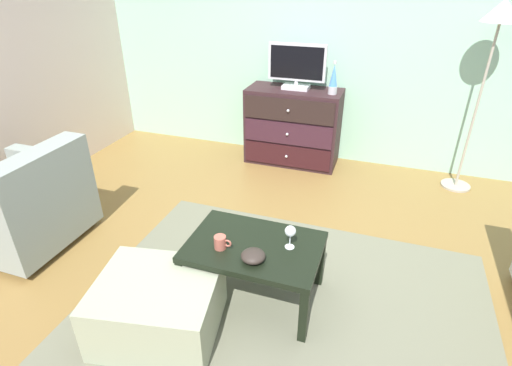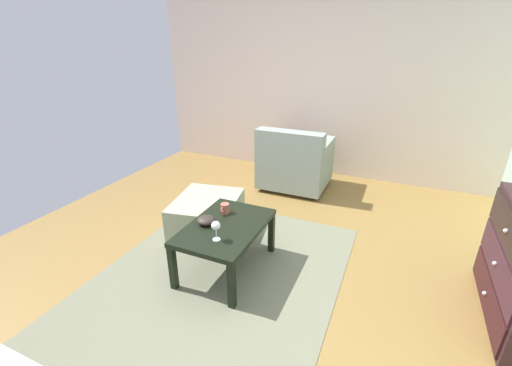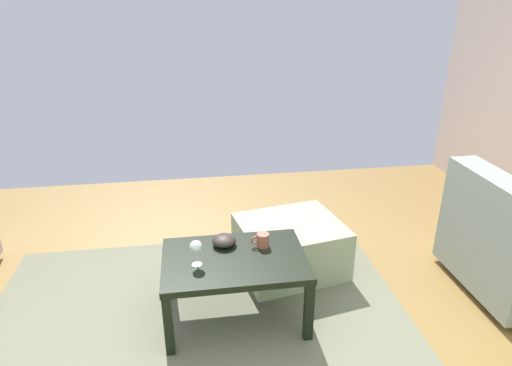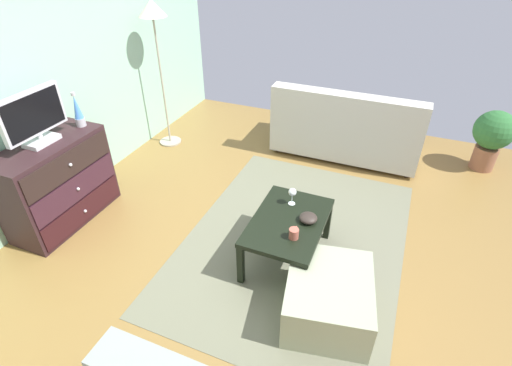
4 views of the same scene
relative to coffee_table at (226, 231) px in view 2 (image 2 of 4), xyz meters
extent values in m
cube|color=olive|center=(0.03, 0.20, -0.40)|extent=(5.84, 5.05, 0.05)
cube|color=beige|center=(-2.65, 0.20, 0.91)|extent=(0.12, 5.05, 2.57)
cube|color=#6A6A55|center=(0.23, 0.00, -0.37)|extent=(2.60, 1.90, 0.01)
cube|color=black|center=(-0.30, 1.94, -0.21)|extent=(0.95, 0.02, 0.24)
sphere|color=silver|center=(-0.30, 1.92, -0.21)|extent=(0.03, 0.03, 0.03)
cube|color=#351A25|center=(-0.30, 1.94, 0.05)|extent=(0.95, 0.02, 0.24)
sphere|color=silver|center=(-0.30, 1.92, 0.05)|extent=(0.03, 0.03, 0.03)
cube|color=black|center=(-0.30, 1.94, 0.30)|extent=(0.95, 0.02, 0.24)
sphere|color=silver|center=(-0.30, 1.92, 0.30)|extent=(0.03, 0.03, 0.03)
cube|color=black|center=(-0.39, 0.26, -0.18)|extent=(0.05, 0.05, 0.39)
cube|color=black|center=(0.39, 0.26, -0.18)|extent=(0.05, 0.05, 0.39)
cube|color=black|center=(-0.39, -0.26, -0.18)|extent=(0.05, 0.05, 0.39)
cube|color=black|center=(0.39, -0.26, -0.18)|extent=(0.05, 0.05, 0.39)
cube|color=black|center=(0.00, 0.00, 0.04)|extent=(0.85, 0.57, 0.04)
cylinder|color=silver|center=(0.22, 0.04, 0.06)|extent=(0.06, 0.06, 0.00)
cylinder|color=silver|center=(0.22, 0.04, 0.10)|extent=(0.01, 0.01, 0.09)
sphere|color=silver|center=(0.22, 0.04, 0.18)|extent=(0.07, 0.07, 0.07)
cylinder|color=#A85746|center=(-0.19, -0.10, 0.10)|extent=(0.08, 0.08, 0.09)
torus|color=#A85746|center=(-0.14, -0.10, 0.10)|extent=(0.05, 0.01, 0.05)
ellipsoid|color=#2E2621|center=(0.05, -0.15, 0.09)|extent=(0.15, 0.15, 0.07)
cylinder|color=#332319|center=(-2.26, 0.33, -0.35)|extent=(0.05, 0.05, 0.05)
cylinder|color=#332319|center=(-2.26, -0.34, -0.35)|extent=(0.05, 0.05, 0.05)
cylinder|color=#332319|center=(-1.62, 0.33, -0.35)|extent=(0.05, 0.05, 0.05)
cylinder|color=#332319|center=(-1.62, -0.34, -0.35)|extent=(0.05, 0.05, 0.05)
cube|color=gray|center=(-1.94, -0.01, -0.13)|extent=(0.80, 0.84, 0.39)
cube|color=gray|center=(-1.64, -0.01, 0.26)|extent=(0.20, 0.84, 0.38)
cube|color=gray|center=(-1.94, 0.35, 0.17)|extent=(0.76, 0.12, 0.20)
cube|color=gray|center=(-1.94, -0.36, 0.17)|extent=(0.76, 0.12, 0.20)
cylinder|color=#8F4F4A|center=(-2.19, -0.07, 0.15)|extent=(0.16, 0.40, 0.16)
cube|color=#959E80|center=(-0.45, -0.46, -0.19)|extent=(0.80, 0.72, 0.37)
camera|label=1|loc=(0.67, -1.90, 1.59)|focal=27.80mm
camera|label=2|loc=(2.09, 1.20, 1.45)|focal=23.64mm
camera|label=3|loc=(0.22, 2.25, 1.49)|focal=31.44mm
camera|label=4|loc=(-2.33, -0.67, 2.06)|focal=26.89mm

